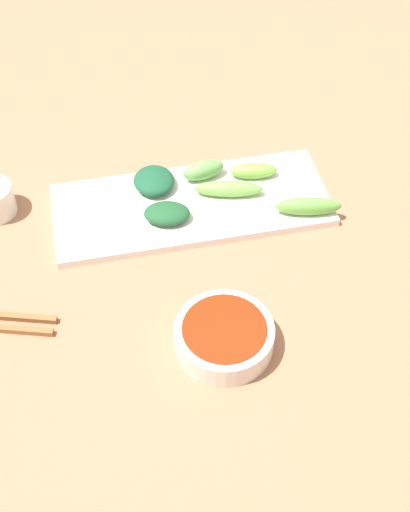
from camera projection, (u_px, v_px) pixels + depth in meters
name	position (u px, v px, depth m)	size (l,w,h in m)	color
tabletop	(202.00, 250.00, 0.96)	(2.10, 2.10, 0.02)	#9D6E50
sauce_bowl	(224.00, 336.00, 0.83)	(0.12, 0.12, 0.04)	silver
serving_plate	(189.00, 206.00, 0.99)	(0.15, 0.39, 0.01)	white
broccoli_leafy_0	(154.00, 181.00, 1.00)	(0.06, 0.06, 0.02)	#195032
broccoli_leafy_1	(167.00, 213.00, 0.96)	(0.04, 0.06, 0.02)	#1E542C
broccoli_stalk_2	(254.00, 171.00, 1.02)	(0.03, 0.07, 0.02)	#79BA44
broccoli_stalk_3	(204.00, 170.00, 1.01)	(0.03, 0.06, 0.03)	#6AAA54
broccoli_stalk_4	(229.00, 189.00, 0.99)	(0.02, 0.10, 0.02)	#71B64C
broccoli_stalk_5	(308.00, 206.00, 0.97)	(0.02, 0.09, 0.03)	#63AE46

